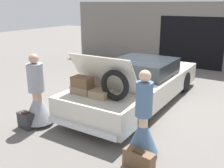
{
  "coord_description": "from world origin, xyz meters",
  "views": [
    {
      "loc": [
        3.11,
        -6.42,
        2.72
      ],
      "look_at": [
        0.0,
        -1.42,
        0.91
      ],
      "focal_mm": 42.0,
      "sensor_mm": 36.0,
      "label": 1
    }
  ],
  "objects": [
    {
      "name": "suitcase_beside_right_person",
      "position": [
        1.44,
        -2.86,
        0.16
      ],
      "size": [
        0.57,
        0.26,
        0.35
      ],
      "color": "brown",
      "rests_on": "ground_plane"
    },
    {
      "name": "suitcase_beside_left_person",
      "position": [
        -1.42,
        -2.84,
        0.19
      ],
      "size": [
        0.42,
        0.26,
        0.4
      ],
      "color": "#2D2D33",
      "rests_on": "ground_plane"
    },
    {
      "name": "garage_wall_back",
      "position": [
        0.0,
        5.06,
        1.39
      ],
      "size": [
        12.0,
        0.14,
        2.8
      ],
      "color": "slate",
      "rests_on": "ground_plane"
    },
    {
      "name": "ground_plane",
      "position": [
        0.0,
        0.0,
        0.0
      ],
      "size": [
        40.0,
        40.0,
        0.0
      ],
      "primitive_type": "plane",
      "color": "slate"
    },
    {
      "name": "car",
      "position": [
        -0.0,
        -0.01,
        0.56
      ],
      "size": [
        1.89,
        5.25,
        1.67
      ],
      "color": "silver",
      "rests_on": "ground_plane"
    },
    {
      "name": "person_right",
      "position": [
        1.31,
        -2.46,
        0.59
      ],
      "size": [
        0.58,
        0.58,
        1.64
      ],
      "rotation": [
        0.0,
        0.0,
        1.77
      ],
      "color": "beige",
      "rests_on": "ground_plane"
    },
    {
      "name": "person_left",
      "position": [
        -1.31,
        -2.55,
        0.59
      ],
      "size": [
        0.69,
        0.69,
        1.68
      ],
      "rotation": [
        0.0,
        0.0,
        -1.35
      ],
      "color": "tan",
      "rests_on": "ground_plane"
    }
  ]
}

